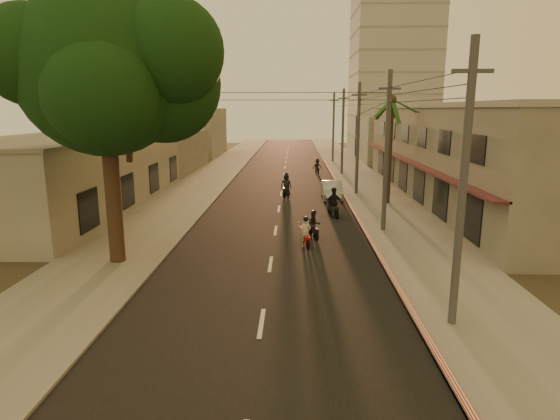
# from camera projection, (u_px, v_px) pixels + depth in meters

# --- Properties ---
(ground) EXTENTS (160.00, 160.00, 0.00)m
(ground) POSITION_uv_depth(u_px,v_px,m) (268.00, 280.00, 19.31)
(ground) COLOR #383023
(ground) RESTS_ON ground
(road) EXTENTS (10.00, 140.00, 0.02)m
(road) POSITION_uv_depth(u_px,v_px,m) (281.00, 194.00, 38.85)
(road) COLOR black
(road) RESTS_ON ground
(sidewalk_right) EXTENTS (5.00, 140.00, 0.12)m
(sidewalk_right) POSITION_uv_depth(u_px,v_px,m) (372.00, 194.00, 38.62)
(sidewalk_right) COLOR slate
(sidewalk_right) RESTS_ON ground
(sidewalk_left) EXTENTS (5.00, 140.00, 0.12)m
(sidewalk_left) POSITION_uv_depth(u_px,v_px,m) (192.00, 193.00, 39.05)
(sidewalk_left) COLOR slate
(sidewalk_left) RESTS_ON ground
(curb_stripe) EXTENTS (0.20, 60.00, 0.20)m
(curb_stripe) POSITION_uv_depth(u_px,v_px,m) (350.00, 205.00, 33.80)
(curb_stripe) COLOR red
(curb_stripe) RESTS_ON ground
(shophouse_row) EXTENTS (8.80, 34.20, 7.30)m
(shophouse_row) POSITION_uv_depth(u_px,v_px,m) (463.00, 153.00, 35.72)
(shophouse_row) COLOR gray
(shophouse_row) RESTS_ON ground
(left_building) EXTENTS (8.20, 24.20, 5.20)m
(left_building) POSITION_uv_depth(u_px,v_px,m) (80.00, 172.00, 32.84)
(left_building) COLOR #A59F95
(left_building) RESTS_ON ground
(distant_tower) EXTENTS (12.10, 12.10, 28.00)m
(distant_tower) POSITION_uv_depth(u_px,v_px,m) (393.00, 61.00, 70.59)
(distant_tower) COLOR #B7B5B2
(distant_tower) RESTS_ON ground
(broadleaf_tree) EXTENTS (9.60, 8.70, 12.10)m
(broadleaf_tree) POSITION_uv_depth(u_px,v_px,m) (114.00, 71.00, 19.80)
(broadleaf_tree) COLOR black
(broadleaf_tree) RESTS_ON ground
(palm_tree) EXTENTS (5.00, 5.00, 8.20)m
(palm_tree) POSITION_uv_depth(u_px,v_px,m) (392.00, 106.00, 33.20)
(palm_tree) COLOR black
(palm_tree) RESTS_ON ground
(utility_poles) EXTENTS (1.20, 48.26, 9.00)m
(utility_poles) POSITION_uv_depth(u_px,v_px,m) (359.00, 114.00, 37.29)
(utility_poles) COLOR #38383A
(utility_poles) RESTS_ON ground
(filler_right) EXTENTS (8.00, 14.00, 6.00)m
(filler_right) POSITION_uv_depth(u_px,v_px,m) (391.00, 139.00, 62.23)
(filler_right) COLOR #A59F95
(filler_right) RESTS_ON ground
(filler_left_near) EXTENTS (8.00, 14.00, 4.40)m
(filler_left_near) POSITION_uv_depth(u_px,v_px,m) (160.00, 152.00, 52.46)
(filler_left_near) COLOR #A59F95
(filler_left_near) RESTS_ON ground
(filler_left_far) EXTENTS (8.00, 14.00, 7.00)m
(filler_left_far) POSITION_uv_depth(u_px,v_px,m) (193.00, 132.00, 69.77)
(filler_left_far) COLOR #A59F95
(filler_left_far) RESTS_ON ground
(scooter_red) EXTENTS (0.76, 1.61, 1.59)m
(scooter_red) POSITION_uv_depth(u_px,v_px,m) (306.00, 233.00, 23.86)
(scooter_red) COLOR black
(scooter_red) RESTS_ON ground
(scooter_mid_a) EXTENTS (1.02, 1.57, 1.57)m
(scooter_mid_a) POSITION_uv_depth(u_px,v_px,m) (314.00, 225.00, 25.43)
(scooter_mid_a) COLOR black
(scooter_mid_a) RESTS_ON ground
(scooter_mid_b) EXTENTS (1.31, 1.98, 1.98)m
(scooter_mid_b) POSITION_uv_depth(u_px,v_px,m) (334.00, 204.00, 30.39)
(scooter_mid_b) COLOR black
(scooter_mid_b) RESTS_ON ground
(scooter_far_a) EXTENTS (1.07, 1.97, 1.94)m
(scooter_far_a) POSITION_uv_depth(u_px,v_px,m) (286.00, 186.00, 37.58)
(scooter_far_a) COLOR black
(scooter_far_a) RESTS_ON ground
(scooter_far_b) EXTENTS (1.20, 1.70, 1.68)m
(scooter_far_b) POSITION_uv_depth(u_px,v_px,m) (317.00, 167.00, 50.89)
(scooter_far_b) COLOR black
(scooter_far_b) RESTS_ON ground
(parked_car) EXTENTS (1.62, 4.31, 1.41)m
(parked_car) POSITION_uv_depth(u_px,v_px,m) (332.00, 190.00, 36.51)
(parked_car) COLOR #A2A6AA
(parked_car) RESTS_ON ground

